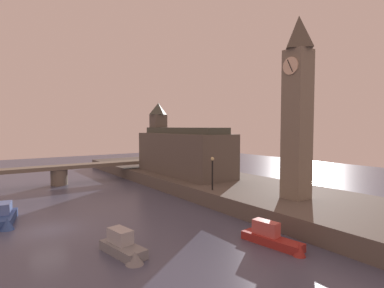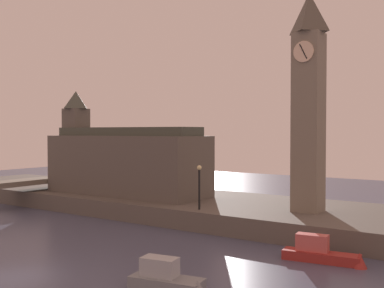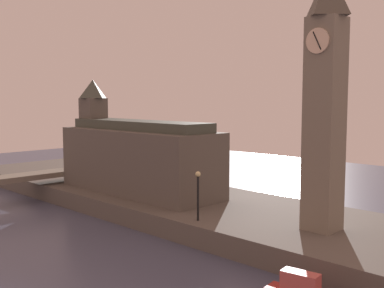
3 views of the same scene
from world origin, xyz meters
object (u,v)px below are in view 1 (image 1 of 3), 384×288
at_px(streetlamp, 212,169).
at_px(boat_cruiser_grey, 125,248).
at_px(parliament_hall, 181,151).
at_px(boat_dinghy_red, 276,239).
at_px(clock_tower, 297,105).
at_px(boat_tour_blue, 6,218).

xyz_separation_m(streetlamp, boat_cruiser_grey, (6.60, -12.19, -3.15)).
height_order(parliament_hall, boat_dinghy_red, parliament_hall).
bearing_deg(boat_dinghy_red, streetlamp, 162.52).
xyz_separation_m(clock_tower, boat_dinghy_red, (3.89, -7.37, -9.34)).
relative_size(streetlamp, boat_dinghy_red, 0.68).
relative_size(parliament_hall, boat_cruiser_grey, 3.78).
relative_size(clock_tower, streetlamp, 4.79).
xyz_separation_m(streetlamp, boat_dinghy_red, (10.97, -3.46, -3.16)).
distance_m(parliament_hall, streetlamp, 11.64).
height_order(streetlamp, boat_cruiser_grey, streetlamp).
height_order(clock_tower, boat_tour_blue, clock_tower).
distance_m(parliament_hall, boat_cruiser_grey, 23.96).
bearing_deg(boat_cruiser_grey, streetlamp, 118.44).
bearing_deg(boat_dinghy_red, parliament_hall, 162.63).
bearing_deg(boat_cruiser_grey, parliament_hall, 138.51).
bearing_deg(clock_tower, parliament_hall, -178.49).
height_order(streetlamp, boat_tour_blue, streetlamp).
bearing_deg(boat_tour_blue, boat_cruiser_grey, 25.90).
bearing_deg(clock_tower, boat_cruiser_grey, -91.72).
bearing_deg(parliament_hall, boat_tour_blue, -73.60).
height_order(parliament_hall, streetlamp, parliament_hall).
relative_size(clock_tower, parliament_hall, 1.00).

